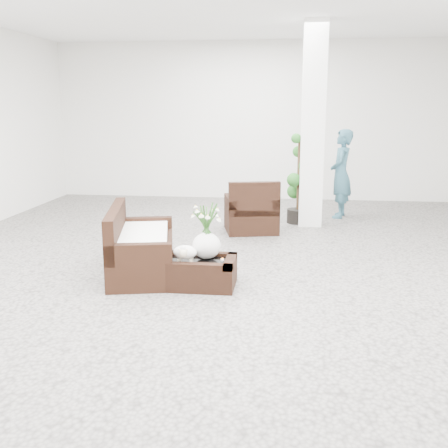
# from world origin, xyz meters

# --- Properties ---
(ground) EXTENTS (11.00, 11.00, 0.00)m
(ground) POSITION_xyz_m (0.00, 0.00, 0.00)
(ground) COLOR gray
(ground) RESTS_ON ground
(column) EXTENTS (0.40, 0.40, 3.50)m
(column) POSITION_xyz_m (1.20, 2.80, 1.75)
(column) COLOR white
(column) RESTS_ON ground
(coffee_table) EXTENTS (0.90, 0.60, 0.31)m
(coffee_table) POSITION_xyz_m (-0.25, -0.74, 0.16)
(coffee_table) COLOR black
(coffee_table) RESTS_ON ground
(sheep_figurine) EXTENTS (0.28, 0.23, 0.21)m
(sheep_figurine) POSITION_xyz_m (-0.37, -0.84, 0.42)
(sheep_figurine) COLOR white
(sheep_figurine) RESTS_ON coffee_table
(planter_narcissus) EXTENTS (0.44, 0.44, 0.80)m
(planter_narcissus) POSITION_xyz_m (-0.15, -0.64, 0.71)
(planter_narcissus) COLOR white
(planter_narcissus) RESTS_ON coffee_table
(tealight) EXTENTS (0.04, 0.04, 0.03)m
(tealight) POSITION_xyz_m (0.05, -0.72, 0.33)
(tealight) COLOR white
(tealight) RESTS_ON coffee_table
(armchair) EXTENTS (0.99, 0.97, 0.89)m
(armchair) POSITION_xyz_m (0.19, 2.17, 0.45)
(armchair) COLOR black
(armchair) RESTS_ON ground
(loveseat) EXTENTS (1.09, 1.72, 0.85)m
(loveseat) POSITION_xyz_m (-1.02, -0.32, 0.43)
(loveseat) COLOR black
(loveseat) RESTS_ON ground
(topiary) EXTENTS (0.42, 0.42, 1.58)m
(topiary) POSITION_xyz_m (0.98, 2.94, 0.79)
(topiary) COLOR #1D511A
(topiary) RESTS_ON ground
(shopper) EXTENTS (0.51, 0.67, 1.67)m
(shopper) POSITION_xyz_m (1.79, 3.55, 0.83)
(shopper) COLOR #325F70
(shopper) RESTS_ON ground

